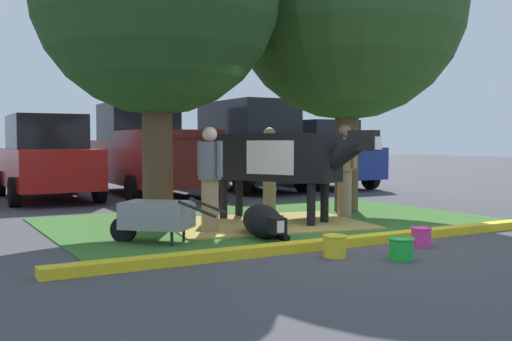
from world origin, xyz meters
name	(u,v)px	position (x,y,z in m)	size (l,w,h in m)	color
ground_plane	(349,241)	(0.00, 0.00, 0.00)	(80.00, 80.00, 0.00)	#424247
grass_island	(272,221)	(0.11, 2.27, 0.01)	(7.46, 4.84, 0.02)	#386B28
curb_yellow	(369,239)	(0.11, -0.30, 0.06)	(8.66, 0.24, 0.12)	yellow
hay_bedding	(265,224)	(-0.22, 1.96, 0.03)	(3.20, 2.40, 0.04)	tan
shade_tree_right	(348,3)	(2.15, 2.80, 4.09)	(4.57, 4.57, 6.39)	brown
cow_holstein	(278,158)	(0.10, 2.07, 1.12)	(1.85, 2.91, 1.57)	black
calf_lying	(263,222)	(-0.91, 0.83, 0.24)	(0.68, 1.33, 0.48)	black
person_handler	(210,177)	(-1.42, 1.55, 0.87)	(0.34, 0.51, 1.62)	#9E7F5B
person_visitor_near	(345,168)	(1.55, 2.10, 0.92)	(0.34, 0.52, 1.70)	#9E7F5B
person_visitor_far	(269,166)	(0.84, 3.59, 0.90)	(0.43, 0.37, 1.67)	#9E7F5B
wheelbarrow	(155,216)	(-2.44, 1.12, 0.39)	(1.36, 1.33, 0.63)	gray
bucket_yellow	(334,246)	(-0.89, -0.83, 0.14)	(0.29, 0.29, 0.27)	yellow
bucket_green	(401,248)	(-0.31, -1.36, 0.14)	(0.31, 0.31, 0.26)	green
bucket_pink	(421,237)	(0.54, -0.83, 0.14)	(0.28, 0.28, 0.26)	#EA3893
sedan_red	(46,158)	(-2.53, 8.38, 0.98)	(2.07, 4.43, 2.02)	red
pickup_truck_maroon	(148,152)	(0.05, 8.47, 1.11)	(2.28, 5.43, 2.42)	maroon
suv_black	(247,146)	(2.94, 8.34, 1.27)	(2.17, 4.63, 2.52)	black
sedan_blue	(317,155)	(5.41, 8.39, 0.98)	(2.07, 4.43, 2.02)	navy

